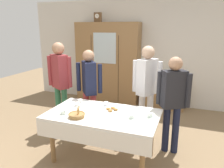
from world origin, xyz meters
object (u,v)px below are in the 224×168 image
Objects in this scene: person_behind_table_left at (147,83)px; person_behind_table_right at (60,77)px; bookshelf_low at (164,92)px; tea_cup_mid_left at (132,117)px; dining_table at (102,121)px; tea_cup_far_left at (77,104)px; mantel_clock at (98,17)px; book_stack at (165,75)px; tea_cup_front_edge at (63,113)px; bread_basket at (77,115)px; pastry_plate at (112,110)px; wall_cabinet at (108,64)px; spoon_far_left at (91,112)px; spoon_center at (148,111)px; tea_cup_near_right at (150,115)px; person_near_right_end at (173,96)px; tea_cup_back_edge at (80,101)px; person_by_cabinet at (89,84)px; tea_cup_far_right at (106,104)px.

person_behind_table_left is 0.98× the size of person_behind_table_right.
tea_cup_mid_left is at bearing -93.03° from bookshelf_low.
dining_table is 0.55m from tea_cup_far_left.
person_behind_table_left is (1.64, -1.63, -1.21)m from mantel_clock.
person_behind_table_left reaches higher than book_stack.
book_stack is 3.06m from tea_cup_front_edge.
pastry_plate is at bearing 45.24° from bread_basket.
wall_cabinet reaches higher than spoon_far_left.
spoon_center is (0.02, -2.30, 0.36)m from bookshelf_low.
mantel_clock reaches higher than pastry_plate.
tea_cup_mid_left is 0.26m from tea_cup_near_right.
book_stack is 1.87× the size of spoon_far_left.
bread_basket is at bearing -77.78° from wall_cabinet.
spoon_far_left is (0.10, 0.25, -0.03)m from bread_basket.
book_stack is 1.71× the size of tea_cup_mid_left.
person_behind_table_right is at bearing 132.41° from bread_basket.
tea_cup_mid_left is (1.63, -2.60, -1.45)m from mantel_clock.
person_near_right_end is at bearing -80.05° from book_stack.
book_stack is 1.71× the size of tea_cup_back_edge.
spoon_center is 0.07× the size of person_by_cabinet.
tea_cup_near_right is at bearing 6.84° from spoon_far_left.
tea_cup_far_right is at bearing 101.16° from dining_table.
tea_cup_back_edge is (-1.13, -2.31, -0.06)m from book_stack.
spoon_center reaches higher than dining_table.
person_behind_table_right is at bearing -173.00° from person_behind_table_left.
person_by_cabinet is (-1.04, 0.80, 0.19)m from tea_cup_mid_left.
tea_cup_near_right is (0.08, -2.52, -0.06)m from book_stack.
tea_cup_mid_left is at bearing -93.03° from book_stack.
spoon_center is 0.07× the size of person_behind_table_left.
person_by_cabinet is at bearing -79.94° from wall_cabinet.
tea_cup_mid_left is 0.40m from pastry_plate.
tea_cup_front_edge is 0.38m from tea_cup_far_left.
bread_basket reaches higher than tea_cup_front_edge.
person_behind_table_left reaches higher than pastry_plate.
bookshelf_low is at bearing 1.94° from wall_cabinet.
tea_cup_near_right is at bearing -57.34° from wall_cabinet.
tea_cup_near_right is 0.08× the size of person_near_right_end.
book_stack is 0.13× the size of person_behind_table_left.
mantel_clock is 2.61m from person_behind_table_left.
tea_cup_front_edge is at bearing -111.52° from book_stack.
tea_cup_far_left is at bearing -82.87° from person_by_cabinet.
bread_basket is at bearing -146.04° from person_near_right_end.
wall_cabinet is 1.83m from person_by_cabinet.
dining_table is at bearing -53.55° from person_by_cabinet.
mantel_clock is 2.19m from person_behind_table_right.
tea_cup_near_right is 0.89m from person_behind_table_left.
dining_table is 1.05× the size of person_near_right_end.
tea_cup_front_edge is at bearing -129.16° from tea_cup_far_right.
tea_cup_front_edge reaches higher than pastry_plate.
pastry_plate is (-0.58, 0.04, -0.01)m from tea_cup_near_right.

